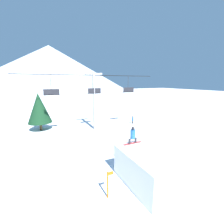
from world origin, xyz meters
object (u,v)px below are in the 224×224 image
Objects in this scene: snow_ramp at (146,169)px; pine_tree_near at (39,108)px; trail_marker at (108,184)px; distant_skier at (133,120)px; snowboarder at (133,136)px.

snow_ramp is 0.83× the size of pine_tree_near.
snow_ramp is 2.81m from trail_marker.
distant_skier is at bearing -12.03° from pine_tree_near.
pine_tree_near is (-6.07, 15.43, 2.08)m from snow_ramp.
pine_tree_near is at bearing 101.91° from trail_marker.
trail_marker is (3.26, -15.46, -2.27)m from pine_tree_near.
snowboarder is 0.30× the size of pine_tree_near.
snowboarder is at bearing -124.09° from distant_skier.
distant_skier is at bearing 51.06° from trail_marker.
pine_tree_near reaches higher than snowboarder.
snowboarder is 0.93× the size of trail_marker.
pine_tree_near is at bearing 167.97° from distant_skier.
pine_tree_near reaches higher than snow_ramp.
snow_ramp is 2.79× the size of snowboarder.
trail_marker is at bearing -148.02° from snowboarder.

